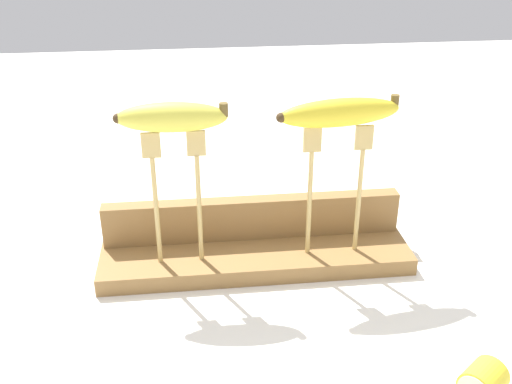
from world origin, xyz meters
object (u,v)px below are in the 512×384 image
at_px(fork_stand_left, 176,187).
at_px(banana_chunk_near, 483,382).
at_px(fork_stand_right, 336,180).
at_px(banana_raised_right, 340,113).
at_px(banana_raised_left, 172,117).

height_order(fork_stand_left, banana_chunk_near, fork_stand_left).
relative_size(fork_stand_right, banana_raised_right, 1.12).
bearing_deg(banana_raised_right, fork_stand_right, 7.52).
distance_m(banana_raised_left, banana_raised_right, 0.23).
xyz_separation_m(fork_stand_right, banana_chunk_near, (0.11, -0.29, -0.13)).
bearing_deg(fork_stand_left, banana_raised_left, 177.32).
distance_m(fork_stand_left, banana_raised_left, 0.10).
height_order(fork_stand_left, fork_stand_right, fork_stand_left).
relative_size(fork_stand_left, banana_chunk_near, 3.34).
height_order(banana_raised_right, banana_chunk_near, banana_raised_right).
distance_m(fork_stand_left, fork_stand_right, 0.23).
distance_m(fork_stand_right, banana_raised_right, 0.10).
bearing_deg(fork_stand_right, banana_chunk_near, -69.20).
bearing_deg(banana_raised_left, banana_chunk_near, -40.29).
xyz_separation_m(banana_raised_left, banana_chunk_near, (0.34, -0.29, -0.23)).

